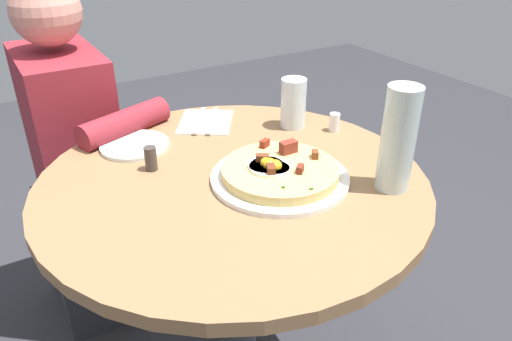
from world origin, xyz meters
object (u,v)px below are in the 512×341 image
at_px(bread_plate, 135,145).
at_px(salt_shaker, 334,122).
at_px(pepper_shaker, 151,159).
at_px(breakfast_pizza, 279,170).
at_px(pizza_plate, 280,178).
at_px(fork, 212,121).
at_px(water_bottle, 398,139).
at_px(water_glass, 293,103).
at_px(knife, 199,120).
at_px(person_seated, 81,182).
at_px(dining_table, 234,241).

relative_size(bread_plate, salt_shaker, 3.48).
bearing_deg(pepper_shaker, breakfast_pizza, 49.48).
relative_size(pizza_plate, bread_plate, 1.79).
bearing_deg(pizza_plate, bread_plate, -145.98).
xyz_separation_m(breakfast_pizza, bread_plate, (-0.32, -0.22, -0.02)).
relative_size(pizza_plate, fork, 1.70).
relative_size(fork, water_bottle, 0.79).
xyz_separation_m(bread_plate, fork, (-0.04, 0.24, 0.00)).
height_order(salt_shaker, pepper_shaker, pepper_shaker).
relative_size(fork, water_glass, 1.34).
relative_size(breakfast_pizza, pepper_shaker, 4.54).
distance_m(bread_plate, water_bottle, 0.64).
height_order(water_glass, salt_shaker, water_glass).
bearing_deg(knife, bread_plate, 139.30).
bearing_deg(knife, water_glass, -93.06).
bearing_deg(salt_shaker, breakfast_pizza, -62.02).
xyz_separation_m(breakfast_pizza, knife, (-0.38, -0.01, -0.02)).
bearing_deg(salt_shaker, person_seated, -132.28).
bearing_deg(fork, pizza_plate, -148.79).
xyz_separation_m(dining_table, breakfast_pizza, (0.07, 0.08, 0.21)).
height_order(pizza_plate, breakfast_pizza, breakfast_pizza).
bearing_deg(breakfast_pizza, salt_shaker, 117.98).
bearing_deg(pepper_shaker, water_glass, 94.92).
distance_m(fork, knife, 0.04).
bearing_deg(water_glass, pepper_shaker, -85.08).
height_order(dining_table, breakfast_pizza, breakfast_pizza).
height_order(fork, salt_shaker, salt_shaker).
bearing_deg(water_glass, knife, -126.62).
height_order(water_bottle, pepper_shaker, water_bottle).
bearing_deg(dining_table, breakfast_pizza, 50.33).
distance_m(pizza_plate, water_glass, 0.31).
distance_m(breakfast_pizza, pepper_shaker, 0.29).
xyz_separation_m(pizza_plate, fork, (-0.36, 0.01, 0.00)).
distance_m(dining_table, knife, 0.37).
distance_m(pizza_plate, bread_plate, 0.39).
bearing_deg(water_bottle, pizza_plate, -127.97).
bearing_deg(breakfast_pizza, knife, -177.96).
xyz_separation_m(water_glass, salt_shaker, (0.08, 0.08, -0.04)).
xyz_separation_m(person_seated, water_glass, (0.45, 0.50, 0.32)).
relative_size(bread_plate, water_bottle, 0.75).
distance_m(fork, water_bottle, 0.55).
height_order(pizza_plate, pepper_shaker, pepper_shaker).
bearing_deg(water_bottle, knife, -158.92).
bearing_deg(salt_shaker, knife, -129.66).
height_order(water_bottle, salt_shaker, water_bottle).
bearing_deg(pepper_shaker, dining_table, 49.02).
bearing_deg(water_bottle, person_seated, -148.70).
relative_size(dining_table, pepper_shaker, 15.33).
xyz_separation_m(fork, knife, (-0.02, -0.03, 0.00)).
height_order(breakfast_pizza, water_glass, water_glass).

